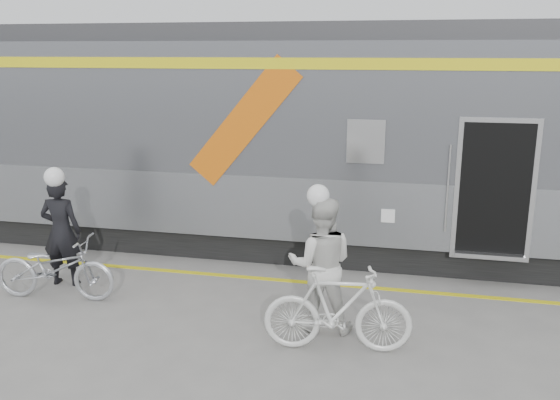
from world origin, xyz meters
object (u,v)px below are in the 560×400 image
(bicycle_left, at_px, (55,268))
(bicycle_right, at_px, (338,309))
(man, at_px, (61,231))
(woman, at_px, (321,265))

(bicycle_left, distance_m, bicycle_right, 4.40)
(man, distance_m, bicycle_left, 0.71)
(man, relative_size, woman, 0.96)
(bicycle_left, xyz_separation_m, woman, (4.04, -0.13, 0.43))
(woman, bearing_deg, man, -15.95)
(man, height_order, woman, woman)
(man, distance_m, bicycle_right, 4.72)
(bicycle_left, distance_m, woman, 4.07)
(woman, bearing_deg, bicycle_right, 111.75)
(bicycle_left, height_order, bicycle_right, bicycle_right)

